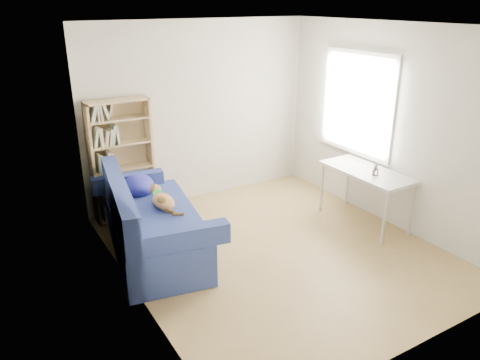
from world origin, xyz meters
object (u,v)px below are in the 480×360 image
sofa (150,224)px  desk (367,176)px  bookshelf (122,165)px  pen_cup (375,171)px

sofa → desk: bearing=-4.8°
bookshelf → desk: bookshelf is taller
sofa → pen_cup: sofa is taller
bookshelf → pen_cup: size_ratio=10.75×
pen_cup → desk: bearing=78.6°
desk → pen_cup: 0.22m
sofa → bookshelf: bookshelf is taller
desk → pen_cup: pen_cup is taller
bookshelf → pen_cup: bearing=-36.9°
desk → pen_cup: bearing=-101.4°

